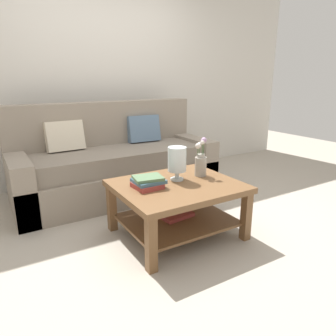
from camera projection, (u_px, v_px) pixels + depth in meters
name	position (u px, v px, depth m)	size (l,w,h in m)	color
ground_plane	(164.00, 218.00, 3.08)	(10.00, 10.00, 0.00)	#ADA393
back_wall	(100.00, 76.00, 4.06)	(6.40, 0.12, 2.70)	beige
couch	(115.00, 164.00, 3.64)	(2.26, 0.90, 1.06)	gray
coffee_table	(177.00, 198.00, 2.68)	(1.02, 0.86, 0.47)	brown
book_stack_main	(148.00, 182.00, 2.54)	(0.26, 0.23, 0.09)	#993833
glass_hurricane_vase	(177.00, 160.00, 2.69)	(0.16, 0.16, 0.29)	silver
flower_pitcher	(201.00, 162.00, 2.82)	(0.12, 0.11, 0.35)	#9E998E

